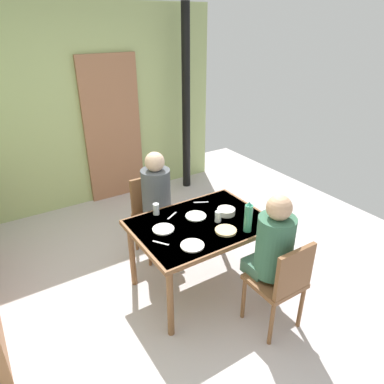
{
  "coord_description": "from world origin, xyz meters",
  "views": [
    {
      "loc": [
        -1.16,
        -2.27,
        2.41
      ],
      "look_at": [
        0.4,
        0.16,
        0.98
      ],
      "focal_mm": 33.0,
      "sensor_mm": 36.0,
      "label": 1
    }
  ],
  "objects_px": {
    "dining_table": "(201,230)",
    "chair_near_diner": "(282,282)",
    "serving_bowl_center": "(226,211)",
    "person_far_diner": "(157,193)",
    "chair_far_diner": "(152,211)",
    "person_near_diner": "(273,244)",
    "water_bottle_green_near": "(248,217)"
  },
  "relations": [
    {
      "from": "dining_table",
      "to": "chair_near_diner",
      "type": "distance_m",
      "value": 0.85
    },
    {
      "from": "chair_near_diner",
      "to": "serving_bowl_center",
      "type": "relative_size",
      "value": 5.12
    },
    {
      "from": "person_far_diner",
      "to": "serving_bowl_center",
      "type": "bearing_deg",
      "value": 121.09
    },
    {
      "from": "dining_table",
      "to": "chair_far_diner",
      "type": "height_order",
      "value": "chair_far_diner"
    },
    {
      "from": "dining_table",
      "to": "person_near_diner",
      "type": "height_order",
      "value": "person_near_diner"
    },
    {
      "from": "chair_far_diner",
      "to": "person_near_diner",
      "type": "relative_size",
      "value": 1.13
    },
    {
      "from": "chair_near_diner",
      "to": "water_bottle_green_near",
      "type": "relative_size",
      "value": 3.02
    },
    {
      "from": "chair_near_diner",
      "to": "person_near_diner",
      "type": "relative_size",
      "value": 1.13
    },
    {
      "from": "chair_far_diner",
      "to": "water_bottle_green_near",
      "type": "xyz_separation_m",
      "value": [
        0.37,
        -1.13,
        0.36
      ]
    },
    {
      "from": "chair_near_diner",
      "to": "person_far_diner",
      "type": "xyz_separation_m",
      "value": [
        -0.36,
        1.45,
        0.28
      ]
    },
    {
      "from": "dining_table",
      "to": "serving_bowl_center",
      "type": "distance_m",
      "value": 0.31
    },
    {
      "from": "person_far_diner",
      "to": "chair_near_diner",
      "type": "bearing_deg",
      "value": 103.8
    },
    {
      "from": "person_far_diner",
      "to": "dining_table",
      "type": "bearing_deg",
      "value": 99.03
    },
    {
      "from": "water_bottle_green_near",
      "to": "dining_table",
      "type": "bearing_deg",
      "value": 128.91
    },
    {
      "from": "chair_near_diner",
      "to": "person_near_diner",
      "type": "bearing_deg",
      "value": 90.0
    },
    {
      "from": "person_near_diner",
      "to": "water_bottle_green_near",
      "type": "relative_size",
      "value": 2.67
    },
    {
      "from": "dining_table",
      "to": "water_bottle_green_near",
      "type": "bearing_deg",
      "value": -51.09
    },
    {
      "from": "chair_far_diner",
      "to": "person_far_diner",
      "type": "relative_size",
      "value": 1.13
    },
    {
      "from": "dining_table",
      "to": "chair_near_diner",
      "type": "bearing_deg",
      "value": -72.38
    },
    {
      "from": "water_bottle_green_near",
      "to": "person_far_diner",
      "type": "bearing_deg",
      "value": 110.58
    },
    {
      "from": "person_near_diner",
      "to": "person_far_diner",
      "type": "xyz_separation_m",
      "value": [
        -0.36,
        1.32,
        0.0
      ]
    },
    {
      "from": "water_bottle_green_near",
      "to": "serving_bowl_center",
      "type": "height_order",
      "value": "water_bottle_green_near"
    },
    {
      "from": "chair_far_diner",
      "to": "person_far_diner",
      "type": "xyz_separation_m",
      "value": [
        -0.0,
        -0.14,
        0.28
      ]
    },
    {
      "from": "water_bottle_green_near",
      "to": "chair_near_diner",
      "type": "bearing_deg",
      "value": -91.77
    },
    {
      "from": "chair_near_diner",
      "to": "person_near_diner",
      "type": "xyz_separation_m",
      "value": [
        -0.0,
        0.14,
        0.28
      ]
    },
    {
      "from": "chair_far_diner",
      "to": "person_near_diner",
      "type": "distance_m",
      "value": 1.52
    },
    {
      "from": "chair_far_diner",
      "to": "person_near_diner",
      "type": "bearing_deg",
      "value": 103.8
    },
    {
      "from": "water_bottle_green_near",
      "to": "chair_far_diner",
      "type": "bearing_deg",
      "value": 108.27
    },
    {
      "from": "person_near_diner",
      "to": "water_bottle_green_near",
      "type": "bearing_deg",
      "value": 87.5
    },
    {
      "from": "person_far_diner",
      "to": "water_bottle_green_near",
      "type": "height_order",
      "value": "person_far_diner"
    },
    {
      "from": "chair_near_diner",
      "to": "serving_bowl_center",
      "type": "distance_m",
      "value": 0.84
    },
    {
      "from": "person_near_diner",
      "to": "person_far_diner",
      "type": "relative_size",
      "value": 1.0
    }
  ]
}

